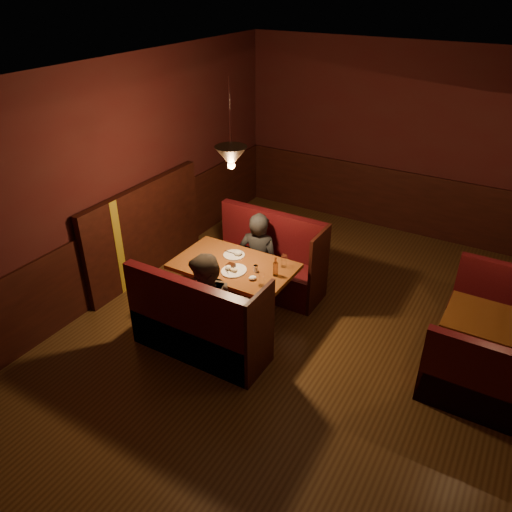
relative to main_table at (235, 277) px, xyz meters
The scene contains 9 objects.
room 1.12m from the main_table, ahead, with size 6.02×7.02×2.92m.
main_table is the anchor object (origin of this frame).
main_bench_far 0.83m from the main_table, 88.89° to the left, with size 1.54×0.55×1.05m.
main_bench_near 0.83m from the main_table, 88.89° to the right, with size 1.54×0.55×1.05m.
second_table 2.92m from the main_table, 11.34° to the left, with size 1.12×0.72×0.63m.
second_bench_far 3.16m from the main_table, 23.30° to the left, with size 1.24×0.46×0.88m.
second_bench_near 2.90m from the main_table, ahead, with size 1.24×0.46×0.88m.
diner_a 0.69m from the main_table, 95.87° to the left, with size 0.54×0.35×1.47m, color black.
diner_b 0.63m from the main_table, 86.72° to the right, with size 0.73×0.57×1.50m, color #322A22.
Camera 1 is at (1.44, -4.06, 3.74)m, focal length 35.00 mm.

